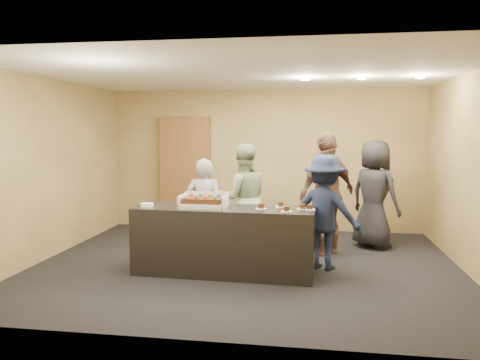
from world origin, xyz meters
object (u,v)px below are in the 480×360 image
(storage_cabinet, at_px, (185,173))
(person_brown_extra, at_px, (327,193))
(cake_box, at_px, (204,204))
(person_sage_man, at_px, (243,199))
(serving_counter, at_px, (224,241))
(sheet_cake, at_px, (204,200))
(person_dark_suit, at_px, (374,194))
(plate_stack, at_px, (147,205))
(person_server_grey, at_px, (204,209))
(person_navy_man, at_px, (325,212))

(storage_cabinet, distance_m, person_brown_extra, 3.16)
(cake_box, height_order, person_sage_man, person_sage_man)
(serving_counter, bearing_deg, sheet_cake, -177.67)
(person_dark_suit, bearing_deg, plate_stack, 71.18)
(serving_counter, height_order, storage_cabinet, storage_cabinet)
(sheet_cake, xyz_separation_m, person_server_grey, (-0.15, 0.65, -0.24))
(plate_stack, bearing_deg, cake_box, 6.74)
(storage_cabinet, xyz_separation_m, person_sage_man, (1.41, -1.75, -0.24))
(cake_box, bearing_deg, person_dark_suit, 35.88)
(plate_stack, distance_m, person_brown_extra, 2.78)
(storage_cabinet, relative_size, cake_box, 3.56)
(person_sage_man, bearing_deg, person_dark_suit, 179.21)
(serving_counter, distance_m, person_dark_suit, 2.85)
(cake_box, bearing_deg, person_navy_man, 14.87)
(cake_box, xyz_separation_m, person_dark_suit, (2.45, 1.77, -0.06))
(sheet_cake, relative_size, person_server_grey, 0.35)
(cake_box, relative_size, plate_stack, 3.50)
(plate_stack, relative_size, person_server_grey, 0.12)
(sheet_cake, relative_size, person_navy_man, 0.33)
(cake_box, distance_m, person_server_grey, 0.67)
(storage_cabinet, distance_m, person_navy_man, 3.60)
(person_navy_man, bearing_deg, person_dark_suit, -102.81)
(person_navy_man, bearing_deg, sheet_cake, 34.76)
(person_navy_man, distance_m, person_brown_extra, 0.83)
(person_dark_suit, bearing_deg, storage_cabinet, 24.01)
(storage_cabinet, relative_size, person_navy_man, 1.37)
(cake_box, bearing_deg, storage_cabinet, 110.12)
(storage_cabinet, bearing_deg, person_navy_man, -42.35)
(person_navy_man, relative_size, person_dark_suit, 0.90)
(person_sage_man, bearing_deg, person_brown_extra, 167.45)
(person_server_grey, distance_m, person_sage_man, 0.70)
(serving_counter, relative_size, person_server_grey, 1.58)
(serving_counter, distance_m, cake_box, 0.57)
(plate_stack, bearing_deg, sheet_cake, 5.08)
(sheet_cake, height_order, person_dark_suit, person_dark_suit)
(sheet_cake, xyz_separation_m, person_brown_extra, (1.67, 1.26, -0.05))
(serving_counter, bearing_deg, plate_stack, -173.93)
(plate_stack, height_order, person_server_grey, person_server_grey)
(serving_counter, distance_m, person_server_grey, 0.83)
(person_server_grey, distance_m, person_brown_extra, 1.93)
(serving_counter, relative_size, person_brown_extra, 1.26)
(person_server_grey, bearing_deg, sheet_cake, 95.05)
(person_navy_man, bearing_deg, person_server_grey, 12.64)
(person_sage_man, bearing_deg, plate_stack, 27.64)
(cake_box, relative_size, person_navy_man, 0.39)
(person_brown_extra, bearing_deg, person_navy_man, 40.85)
(cake_box, distance_m, sheet_cake, 0.06)
(person_server_grey, bearing_deg, serving_counter, 115.35)
(person_server_grey, distance_m, person_navy_man, 1.77)
(person_brown_extra, height_order, person_dark_suit, person_brown_extra)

